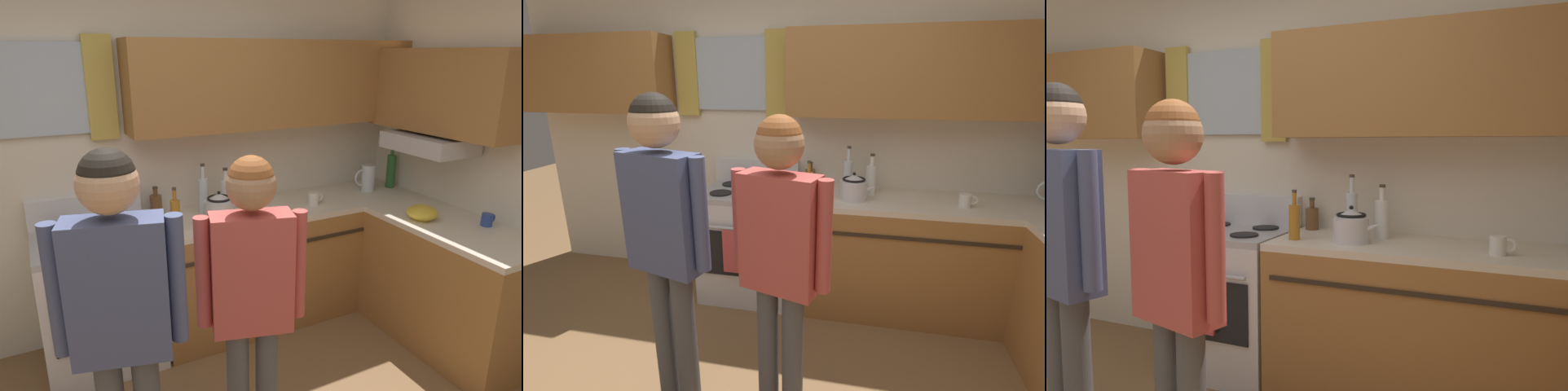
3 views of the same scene
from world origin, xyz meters
The scene contains 11 objects.
back_wall_unit centered at (0.04, 1.82, 1.48)m, with size 4.60×0.42×2.60m.
kitchen_counter_run centered at (1.50, 1.22, 0.45)m, with size 2.15×1.80×0.90m.
stove_oven centered at (-0.23, 1.54, 0.47)m, with size 0.73×0.67×1.10m.
bottle_tall_clear centered at (0.55, 1.63, 1.04)m, with size 0.07×0.07×0.37m.
bottle_squat_brown centered at (0.24, 1.77, 0.98)m, with size 0.08×0.08×0.21m.
bottle_milk_white centered at (0.73, 1.64, 1.02)m, with size 0.08×0.08×0.31m.
bottle_oil_amber centered at (0.28, 1.41, 1.01)m, with size 0.06×0.06×0.29m.
mug_ceramic_white centered at (1.37, 1.44, 0.95)m, with size 0.13×0.08×0.09m.
stovetop_kettle centered at (0.60, 1.46, 1.00)m, with size 0.27×0.20×0.21m.
adult_left centered at (-0.27, 0.32, 1.06)m, with size 0.51×0.25×1.69m.
adult_in_plaid centered at (0.30, 0.32, 1.01)m, with size 0.48×0.25×1.60m.
Camera 2 is at (0.64, -1.21, 1.73)m, focal length 25.72 mm.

